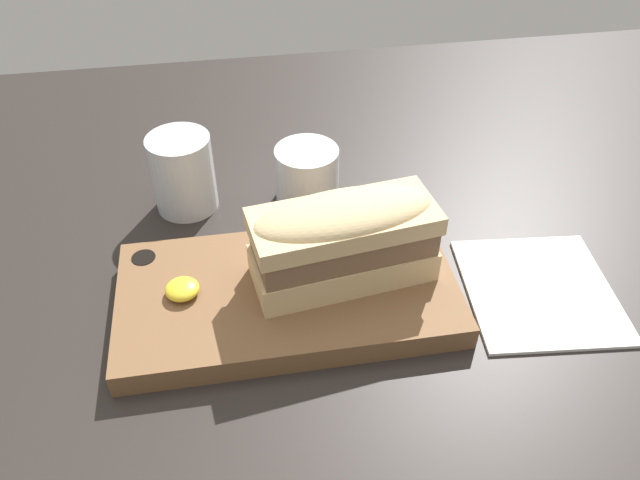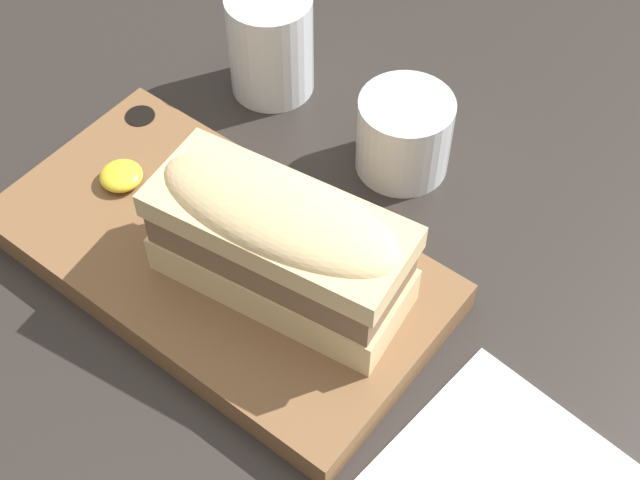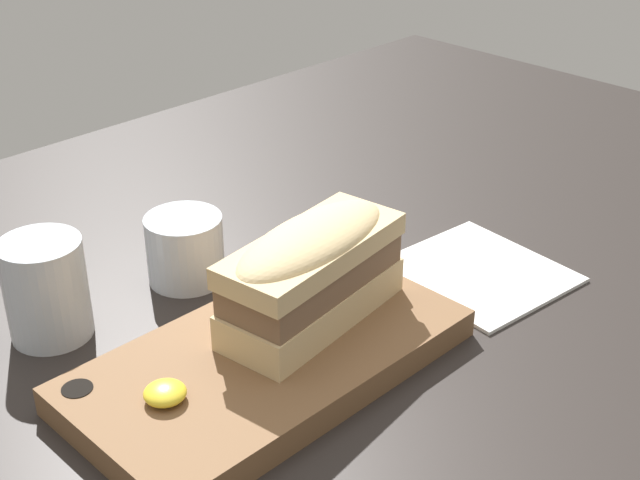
{
  "view_description": "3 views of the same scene",
  "coord_description": "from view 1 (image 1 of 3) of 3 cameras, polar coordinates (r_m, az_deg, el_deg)",
  "views": [
    {
      "loc": [
        -1.07,
        -42.92,
        50.66
      ],
      "look_at": [
        6.54,
        2.7,
        10.49
      ],
      "focal_mm": 35.0,
      "sensor_mm": 36.0,
      "label": 1
    },
    {
      "loc": [
        34.67,
        -25.01,
        58.73
      ],
      "look_at": [
        10.8,
        5.76,
        8.89
      ],
      "focal_mm": 50.0,
      "sensor_mm": 36.0,
      "label": 2
    },
    {
      "loc": [
        -38.73,
        -45.56,
        50.0
      ],
      "look_at": [
        11.75,
        5.12,
        11.2
      ],
      "focal_mm": 50.0,
      "sensor_mm": 36.0,
      "label": 3
    }
  ],
  "objects": [
    {
      "name": "serving_board",
      "position": [
        0.66,
        -3.03,
        -4.9
      ],
      "size": [
        35.12,
        18.54,
        2.78
      ],
      "color": "brown",
      "rests_on": "dining_table"
    },
    {
      "name": "wine_glass",
      "position": [
        0.79,
        -1.21,
        5.85
      ],
      "size": [
        7.99,
        7.99,
        7.14
      ],
      "color": "silver",
      "rests_on": "dining_table"
    },
    {
      "name": "dining_table",
      "position": [
        0.66,
        -5.3,
        -8.42
      ],
      "size": [
        193.71,
        128.06,
        2.0
      ],
      "color": "#282321",
      "rests_on": "ground"
    },
    {
      "name": "water_glass",
      "position": [
        0.79,
        -12.35,
        5.61
      ],
      "size": [
        7.68,
        7.68,
        9.81
      ],
      "color": "silver",
      "rests_on": "dining_table"
    },
    {
      "name": "napkin",
      "position": [
        0.72,
        19.32,
        -4.25
      ],
      "size": [
        17.2,
        18.21,
        0.4
      ],
      "rotation": [
        0.0,
        0.0,
        -0.1
      ],
      "color": "white",
      "rests_on": "dining_table"
    },
    {
      "name": "sandwich",
      "position": [
        0.63,
        2.17,
        0.26
      ],
      "size": [
        19.46,
        10.07,
        9.6
      ],
      "rotation": [
        0.0,
        0.0,
        0.14
      ],
      "color": "#DBBC84",
      "rests_on": "serving_board"
    },
    {
      "name": "mustard_dollop",
      "position": [
        0.65,
        -12.48,
        -4.4
      ],
      "size": [
        3.49,
        3.49,
        1.4
      ],
      "color": "yellow",
      "rests_on": "serving_board"
    }
  ]
}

